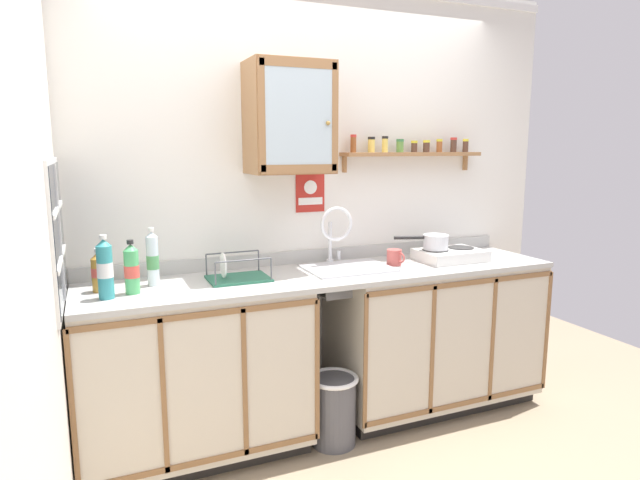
# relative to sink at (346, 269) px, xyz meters

# --- Properties ---
(floor) EXTENTS (5.82, 5.82, 0.00)m
(floor) POSITION_rel_sink_xyz_m (-0.12, -0.38, -0.95)
(floor) COLOR gray
(floor) RESTS_ON ground
(back_wall) EXTENTS (3.42, 0.07, 2.67)m
(back_wall) POSITION_rel_sink_xyz_m (-0.12, 0.28, 0.39)
(back_wall) COLOR silver
(back_wall) RESTS_ON ground
(side_wall_left) EXTENTS (0.05, 3.44, 2.67)m
(side_wall_left) POSITION_rel_sink_xyz_m (-1.55, -0.66, 0.38)
(side_wall_left) COLOR silver
(side_wall_left) RESTS_ON ground
(lower_cabinet_run) EXTENTS (1.20, 0.61, 0.92)m
(lower_cabinet_run) POSITION_rel_sink_xyz_m (-0.92, -0.04, -0.48)
(lower_cabinet_run) COLOR black
(lower_cabinet_run) RESTS_ON ground
(lower_cabinet_run_right) EXTENTS (1.34, 0.61, 0.92)m
(lower_cabinet_run_right) POSITION_rel_sink_xyz_m (0.61, -0.04, -0.48)
(lower_cabinet_run_right) COLOR black
(lower_cabinet_run_right) RESTS_ON ground
(countertop) EXTENTS (2.78, 0.63, 0.03)m
(countertop) POSITION_rel_sink_xyz_m (-0.12, -0.04, -0.01)
(countertop) COLOR #B2B2AD
(countertop) RESTS_ON lower_cabinet_run
(backsplash) EXTENTS (2.78, 0.02, 0.08)m
(backsplash) POSITION_rel_sink_xyz_m (-0.12, 0.25, 0.04)
(backsplash) COLOR #B2B2AD
(backsplash) RESTS_ON countertop
(sink) EXTENTS (0.49, 0.41, 0.49)m
(sink) POSITION_rel_sink_xyz_m (0.00, 0.00, 0.00)
(sink) COLOR silver
(sink) RESTS_ON countertop
(hot_plate_stove) EXTENTS (0.41, 0.30, 0.07)m
(hot_plate_stove) POSITION_rel_sink_xyz_m (0.71, -0.05, 0.04)
(hot_plate_stove) COLOR silver
(hot_plate_stove) RESTS_ON countertop
(saucepan) EXTENTS (0.34, 0.18, 0.09)m
(saucepan) POSITION_rel_sink_xyz_m (0.61, -0.02, 0.13)
(saucepan) COLOR silver
(saucepan) RESTS_ON hot_plate_stove
(bottle_detergent_teal_0) EXTENTS (0.07, 0.07, 0.31)m
(bottle_detergent_teal_0) POSITION_rel_sink_xyz_m (-1.33, -0.14, 0.15)
(bottle_detergent_teal_0) COLOR teal
(bottle_detergent_teal_0) RESTS_ON countertop
(bottle_juice_amber_1) EXTENTS (0.07, 0.07, 0.22)m
(bottle_juice_amber_1) POSITION_rel_sink_xyz_m (-1.36, 0.01, 0.10)
(bottle_juice_amber_1) COLOR gold
(bottle_juice_amber_1) RESTS_ON countertop
(bottle_water_clear_2) EXTENTS (0.06, 0.06, 0.30)m
(bottle_water_clear_2) POSITION_rel_sink_xyz_m (-1.10, 0.04, 0.14)
(bottle_water_clear_2) COLOR silver
(bottle_water_clear_2) RESTS_ON countertop
(bottle_soda_green_3) EXTENTS (0.07, 0.07, 0.27)m
(bottle_soda_green_3) POSITION_rel_sink_xyz_m (-1.21, -0.09, 0.12)
(bottle_soda_green_3) COLOR #4CB266
(bottle_soda_green_3) RESTS_ON countertop
(dish_rack) EXTENTS (0.33, 0.25, 0.15)m
(dish_rack) POSITION_rel_sink_xyz_m (-0.67, -0.02, 0.02)
(dish_rack) COLOR #26664C
(dish_rack) RESTS_ON countertop
(mug) EXTENTS (0.09, 0.13, 0.10)m
(mug) POSITION_rel_sink_xyz_m (0.32, -0.03, 0.05)
(mug) COLOR #B24C47
(mug) RESTS_ON countertop
(wall_cabinet) EXTENTS (0.47, 0.34, 0.62)m
(wall_cabinet) POSITION_rel_sink_xyz_m (-0.31, 0.10, 0.88)
(wall_cabinet) COLOR #996B42
(spice_shelf) EXTENTS (0.98, 0.14, 0.23)m
(spice_shelf) POSITION_rel_sink_xyz_m (0.56, 0.19, 0.68)
(spice_shelf) COLOR #996B42
(warning_sign) EXTENTS (0.19, 0.01, 0.24)m
(warning_sign) POSITION_rel_sink_xyz_m (-0.12, 0.25, 0.44)
(warning_sign) COLOR #B2261E
(window) EXTENTS (0.03, 0.74, 0.67)m
(window) POSITION_rel_sink_xyz_m (-1.52, -0.15, 0.33)
(window) COLOR #262D38
(trash_bin) EXTENTS (0.28, 0.28, 0.40)m
(trash_bin) POSITION_rel_sink_xyz_m (-0.19, -0.24, -0.74)
(trash_bin) COLOR #4C4C51
(trash_bin) RESTS_ON ground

